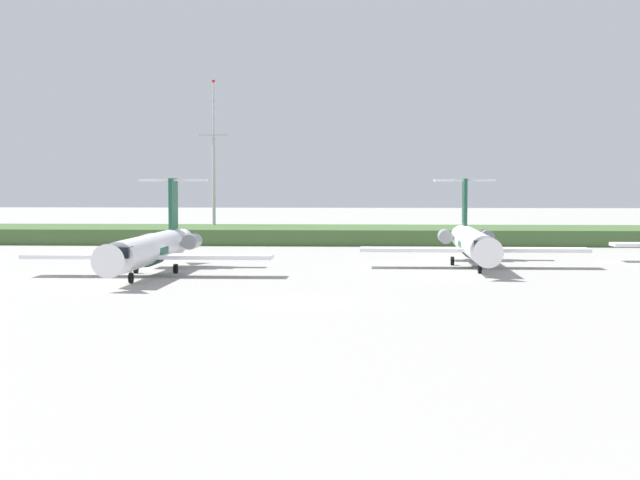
# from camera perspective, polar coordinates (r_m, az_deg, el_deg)

# --- Properties ---
(ground_plane) EXTENTS (500.00, 500.00, 0.00)m
(ground_plane) POSITION_cam_1_polar(r_m,az_deg,el_deg) (105.11, 0.11, -1.53)
(ground_plane) COLOR #9E9B96
(grass_berm) EXTENTS (320.00, 20.00, 2.18)m
(grass_berm) POSITION_cam_1_polar(r_m,az_deg,el_deg) (150.09, 1.07, 0.29)
(grass_berm) COLOR #426033
(grass_berm) RESTS_ON ground
(regional_jet_third) EXTENTS (22.81, 31.00, 9.00)m
(regional_jet_third) POSITION_cam_1_polar(r_m,az_deg,el_deg) (98.20, -9.15, -0.42)
(regional_jet_third) COLOR white
(regional_jet_third) RESTS_ON ground
(regional_jet_fourth) EXTENTS (22.81, 31.00, 9.00)m
(regional_jet_fourth) POSITION_cam_1_polar(r_m,az_deg,el_deg) (107.66, 8.29, -0.10)
(regional_jet_fourth) COLOR white
(regional_jet_fourth) RESTS_ON ground
(antenna_mast) EXTENTS (4.40, 0.50, 24.02)m
(antenna_mast) POSITION_cam_1_polar(r_m,az_deg,el_deg) (158.86, -5.79, 3.63)
(antenna_mast) COLOR #B2B2B7
(antenna_mast) RESTS_ON ground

